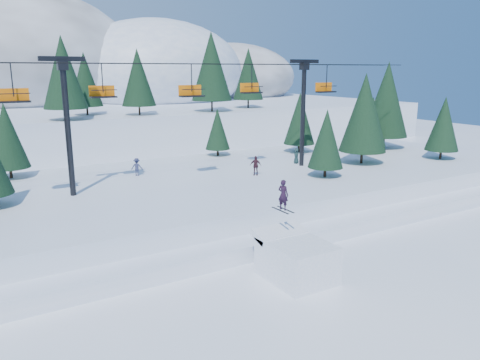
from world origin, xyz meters
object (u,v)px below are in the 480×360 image
banner_far (380,219)px  jump_kicker (296,258)px  banner_near (345,231)px  chairlift (187,101)px

banner_far → jump_kicker: bearing=-160.4°
jump_kicker → banner_near: jump_kicker is taller
banner_near → banner_far: bearing=7.9°
jump_kicker → chairlift: (0.77, 16.14, 8.08)m
jump_kicker → banner_near: size_ratio=1.96×
banner_near → jump_kicker: bearing=-154.1°
chairlift → jump_kicker: bearing=-92.7°
chairlift → banner_far: 18.32m
jump_kicker → banner_far: 12.10m
jump_kicker → banner_near: (7.13, 3.46, -0.70)m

